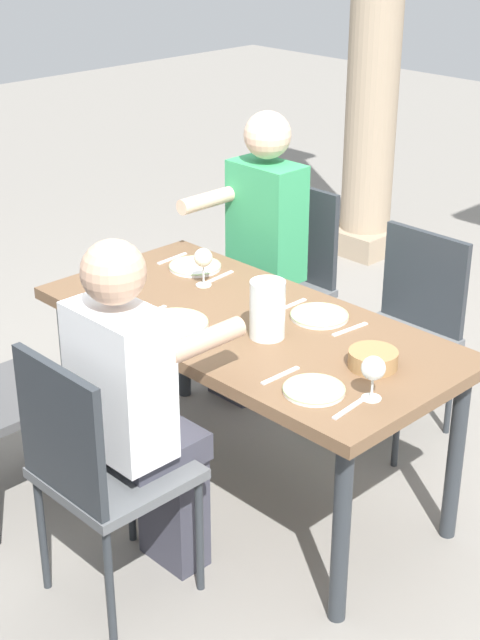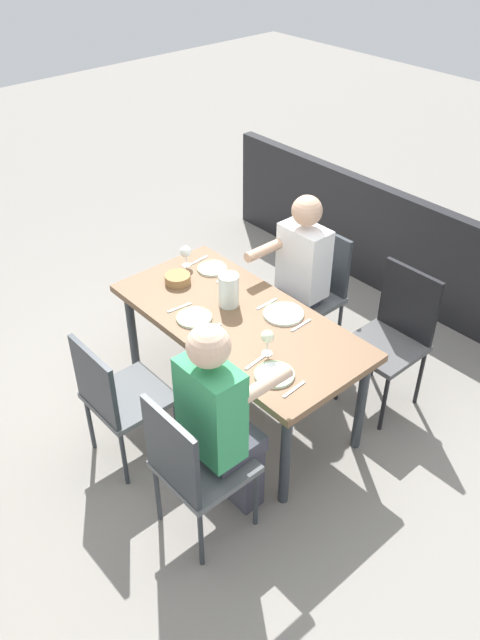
{
  "view_description": "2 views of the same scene",
  "coord_description": "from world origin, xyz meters",
  "px_view_note": "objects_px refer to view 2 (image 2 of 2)",
  "views": [
    {
      "loc": [
        2.3,
        -2.28,
        2.26
      ],
      "look_at": [
        -0.02,
        -0.02,
        0.75
      ],
      "focal_mm": 53.43,
      "sensor_mm": 36.0,
      "label": 1
    },
    {
      "loc": [
        -2.37,
        2.08,
        3.04
      ],
      "look_at": [
        -0.05,
        0.03,
        0.77
      ],
      "focal_mm": 35.84,
      "sensor_mm": 36.0,
      "label": 2
    }
  ],
  "objects_px": {
    "chair_mid_north": "(116,395)",
    "water_pitcher": "(229,292)",
    "wine_glass_3": "(186,252)",
    "dining_table": "(239,327)",
    "bread_basket": "(178,279)",
    "wine_glass_0": "(267,337)",
    "plate_1": "(283,314)",
    "chair_west_south": "(394,331)",
    "chair_mid_south": "(313,286)",
    "plate_2": "(194,317)",
    "plate_0": "(274,374)",
    "diner_woman_green": "(296,279)",
    "chair_west_north": "(192,464)",
    "diner_man_white": "(221,420)",
    "plate_3": "(212,268)"
  },
  "relations": [
    {
      "from": "chair_mid_north",
      "to": "water_pitcher",
      "type": "distance_m",
      "value": 0.93
    },
    {
      "from": "wine_glass_3",
      "to": "water_pitcher",
      "type": "xyz_separation_m",
      "value": [
        -0.55,
        0.09,
        -0.01
      ]
    },
    {
      "from": "dining_table",
      "to": "bread_basket",
      "type": "distance_m",
      "value": 0.57
    },
    {
      "from": "wine_glass_0",
      "to": "plate_1",
      "type": "distance_m",
      "value": 0.41
    },
    {
      "from": "chair_west_south",
      "to": "water_pitcher",
      "type": "height_order",
      "value": "chair_west_south"
    },
    {
      "from": "chair_mid_south",
      "to": "plate_2",
      "type": "relative_size",
      "value": 4.28
    },
    {
      "from": "chair_west_south",
      "to": "wine_glass_3",
      "type": "distance_m",
      "value": 1.48
    },
    {
      "from": "chair_mid_south",
      "to": "plate_0",
      "type": "xyz_separation_m",
      "value": [
        -0.67,
        1.03,
        0.2
      ]
    },
    {
      "from": "diner_woman_green",
      "to": "chair_west_north",
      "type": "bearing_deg",
      "value": 116.04
    },
    {
      "from": "water_pitcher",
      "to": "bread_basket",
      "type": "bearing_deg",
      "value": 11.94
    },
    {
      "from": "chair_west_north",
      "to": "bread_basket",
      "type": "xyz_separation_m",
      "value": [
        1.14,
        -0.78,
        0.24
      ]
    },
    {
      "from": "plate_2",
      "to": "wine_glass_3",
      "type": "bearing_deg",
      "value": -33.17
    },
    {
      "from": "chair_mid_south",
      "to": "wine_glass_3",
      "type": "height_order",
      "value": "chair_mid_south"
    },
    {
      "from": "plate_1",
      "to": "diner_man_white",
      "type": "bearing_deg",
      "value": 116.18
    },
    {
      "from": "dining_table",
      "to": "chair_west_south",
      "type": "distance_m",
      "value": 1.01
    },
    {
      "from": "plate_1",
      "to": "wine_glass_3",
      "type": "height_order",
      "value": "wine_glass_3"
    },
    {
      "from": "plate_3",
      "to": "plate_0",
      "type": "bearing_deg",
      "value": 157.64
    },
    {
      "from": "chair_west_south",
      "to": "chair_mid_north",
      "type": "relative_size",
      "value": 1.08
    },
    {
      "from": "diner_man_white",
      "to": "plate_2",
      "type": "distance_m",
      "value": 0.86
    },
    {
      "from": "dining_table",
      "to": "wine_glass_3",
      "type": "xyz_separation_m",
      "value": [
        0.7,
        -0.13,
        0.18
      ]
    },
    {
      "from": "chair_west_north",
      "to": "diner_man_white",
      "type": "height_order",
      "value": "diner_man_white"
    },
    {
      "from": "dining_table",
      "to": "chair_west_north",
      "type": "bearing_deg",
      "value": 124.95
    },
    {
      "from": "dining_table",
      "to": "plate_0",
      "type": "xyz_separation_m",
      "value": [
        -0.53,
        0.21,
        0.08
      ]
    },
    {
      "from": "diner_woman_green",
      "to": "plate_0",
      "type": "bearing_deg",
      "value": 128.34
    },
    {
      "from": "chair_west_north",
      "to": "bread_basket",
      "type": "height_order",
      "value": "chair_west_north"
    },
    {
      "from": "dining_table",
      "to": "plate_2",
      "type": "height_order",
      "value": "plate_2"
    },
    {
      "from": "chair_west_north",
      "to": "plate_2",
      "type": "xyz_separation_m",
      "value": [
        0.75,
        -0.61,
        0.22
      ]
    },
    {
      "from": "plate_1",
      "to": "chair_west_north",
      "type": "bearing_deg",
      "value": 111.62
    },
    {
      "from": "plate_3",
      "to": "plate_2",
      "type": "bearing_deg",
      "value": 129.75
    },
    {
      "from": "diner_woman_green",
      "to": "diner_man_white",
      "type": "xyz_separation_m",
      "value": [
        -0.72,
        1.27,
        0.03
      ]
    },
    {
      "from": "plate_3",
      "to": "wine_glass_3",
      "type": "distance_m",
      "value": 0.21
    },
    {
      "from": "chair_west_north",
      "to": "plate_2",
      "type": "relative_size",
      "value": 4.25
    },
    {
      "from": "chair_mid_north",
      "to": "dining_table",
      "type": "bearing_deg",
      "value": -99.43
    },
    {
      "from": "diner_woman_green",
      "to": "plate_0",
      "type": "xyz_separation_m",
      "value": [
        -0.67,
        0.85,
        0.07
      ]
    },
    {
      "from": "bread_basket",
      "to": "wine_glass_3",
      "type": "bearing_deg",
      "value": -52.32
    },
    {
      "from": "plate_1",
      "to": "plate_3",
      "type": "bearing_deg",
      "value": -0.5
    },
    {
      "from": "wine_glass_0",
      "to": "bread_basket",
      "type": "bearing_deg",
      "value": -4.09
    },
    {
      "from": "plate_0",
      "to": "plate_2",
      "type": "distance_m",
      "value": 0.7
    },
    {
      "from": "wine_glass_3",
      "to": "diner_man_white",
      "type": "bearing_deg",
      "value": 149.26
    },
    {
      "from": "plate_0",
      "to": "wine_glass_3",
      "type": "xyz_separation_m",
      "value": [
        1.23,
        -0.34,
        0.1
      ]
    },
    {
      "from": "plate_3",
      "to": "chair_mid_south",
      "type": "bearing_deg",
      "value": -124.24
    },
    {
      "from": "chair_west_south",
      "to": "diner_woman_green",
      "type": "relative_size",
      "value": 0.75
    },
    {
      "from": "chair_west_north",
      "to": "diner_woman_green",
      "type": "xyz_separation_m",
      "value": [
        0.72,
        -1.47,
        0.15
      ]
    },
    {
      "from": "wine_glass_0",
      "to": "plate_3",
      "type": "bearing_deg",
      "value": -20.59
    },
    {
      "from": "diner_man_white",
      "to": "plate_1",
      "type": "distance_m",
      "value": 0.95
    },
    {
      "from": "wine_glass_0",
      "to": "wine_glass_3",
      "type": "bearing_deg",
      "value": -12.76
    },
    {
      "from": "plate_1",
      "to": "wine_glass_3",
      "type": "distance_m",
      "value": 0.87
    },
    {
      "from": "plate_2",
      "to": "wine_glass_0",
      "type": "bearing_deg",
      "value": -169.22
    },
    {
      "from": "dining_table",
      "to": "diner_man_white",
      "type": "xyz_separation_m",
      "value": [
        -0.58,
        0.63,
        0.05
      ]
    },
    {
      "from": "chair_west_south",
      "to": "plate_1",
      "type": "bearing_deg",
      "value": 55.27
    }
  ]
}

